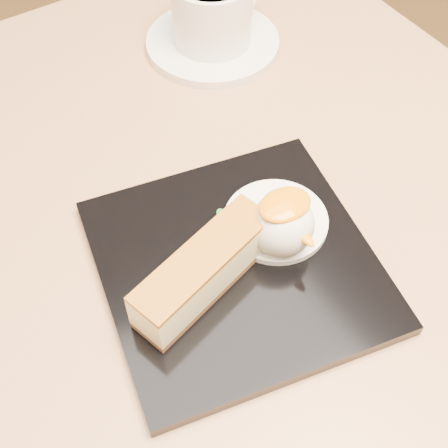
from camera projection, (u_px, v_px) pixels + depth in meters
table at (185, 334)px, 0.66m from camera, size 0.80×0.80×0.72m
dessert_plate at (237, 265)px, 0.52m from camera, size 0.26×0.26×0.01m
cheesecake at (204, 270)px, 0.48m from camera, size 0.13×0.07×0.04m
cream_smear at (276, 221)px, 0.54m from camera, size 0.09×0.09×0.01m
ice_cream_scoop at (282, 225)px, 0.51m from camera, size 0.05×0.05×0.05m
mango_sauce at (285, 205)px, 0.49m from camera, size 0.04×0.03×0.01m
mint_sprig at (232, 213)px, 0.54m from camera, size 0.03×0.02×0.00m
saucer at (213, 43)px, 0.70m from camera, size 0.15×0.15×0.01m
coffee_cup at (214, 9)px, 0.67m from camera, size 0.12×0.09×0.07m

